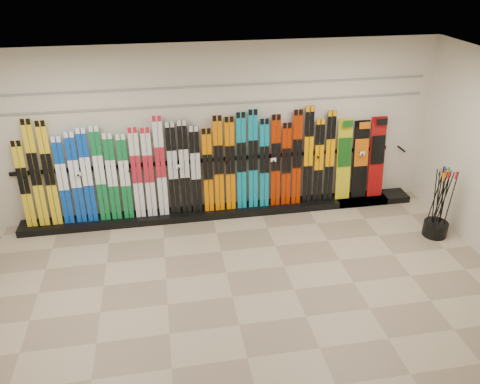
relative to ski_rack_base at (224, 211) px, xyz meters
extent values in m
plane|color=#87745D|center=(-0.22, -2.28, -0.06)|extent=(8.00, 8.00, 0.00)
plane|color=beige|center=(-0.22, 0.22, 1.44)|extent=(8.00, 0.00, 8.00)
plane|color=silver|center=(-0.22, -2.28, 2.94)|extent=(8.00, 8.00, 0.00)
cube|color=black|center=(0.00, 0.00, 0.00)|extent=(8.00, 0.40, 0.12)
cube|color=gold|center=(-3.28, 0.02, 0.81)|extent=(0.17, 0.15, 1.50)
cube|color=gold|center=(-3.08, 0.03, 0.98)|extent=(0.17, 0.18, 1.83)
cube|color=gold|center=(-2.87, 0.03, 0.96)|extent=(0.17, 0.18, 1.79)
cube|color=#093FAC|center=(-2.67, 0.02, 0.82)|extent=(0.17, 0.15, 1.53)
cube|color=#093FAC|center=(-2.47, 0.02, 0.86)|extent=(0.17, 0.16, 1.59)
cube|color=#093FAC|center=(-2.28, 0.02, 0.88)|extent=(0.17, 0.16, 1.65)
cube|color=#0D6B30|center=(-2.07, 0.03, 0.89)|extent=(0.17, 0.17, 1.67)
cube|color=#0D6B30|center=(-1.88, 0.02, 0.82)|extent=(0.17, 0.15, 1.53)
cube|color=#0D6B30|center=(-1.68, 0.02, 0.81)|extent=(0.17, 0.15, 1.50)
cube|color=silver|center=(-1.47, 0.02, 0.86)|extent=(0.17, 0.16, 1.60)
cube|color=silver|center=(-1.27, 0.02, 0.85)|extent=(0.17, 0.16, 1.59)
cube|color=silver|center=(-1.07, 0.03, 0.94)|extent=(0.17, 0.18, 1.77)
cube|color=black|center=(-0.87, 0.03, 0.89)|extent=(0.17, 0.17, 1.66)
cube|color=black|center=(-0.67, 0.03, 0.90)|extent=(0.17, 0.17, 1.68)
cube|color=black|center=(-0.48, 0.02, 0.84)|extent=(0.17, 0.16, 1.57)
cube|color=#D76D00|center=(-0.27, 0.02, 0.81)|extent=(0.17, 0.15, 1.51)
cube|color=#D76D00|center=(-0.08, 0.03, 0.92)|extent=(0.17, 0.17, 1.72)
cube|color=#D76D00|center=(0.12, 0.03, 0.90)|extent=(0.17, 0.17, 1.69)
cube|color=#097D96|center=(0.32, 0.03, 0.93)|extent=(0.17, 0.17, 1.75)
cube|color=#097D96|center=(0.53, 0.03, 0.95)|extent=(0.17, 0.18, 1.79)
cube|color=#097D96|center=(0.73, 0.02, 0.87)|extent=(0.17, 0.16, 1.62)
cube|color=#9E2000|center=(0.93, 0.03, 0.90)|extent=(0.17, 0.17, 1.68)
cube|color=#9E2000|center=(1.13, 0.02, 0.82)|extent=(0.17, 0.15, 1.52)
cube|color=#9E2000|center=(1.32, 0.03, 0.93)|extent=(0.17, 0.17, 1.74)
cube|color=black|center=(1.53, 0.03, 0.95)|extent=(0.17, 0.18, 1.79)
cube|color=black|center=(1.73, 0.02, 0.84)|extent=(0.17, 0.16, 1.56)
cube|color=black|center=(1.93, 0.03, 0.90)|extent=(0.17, 0.17, 1.69)
cube|color=gold|center=(2.23, 0.08, 0.81)|extent=(0.27, 0.23, 1.50)
cube|color=black|center=(2.54, 0.07, 0.79)|extent=(0.29, 0.23, 1.45)
cube|color=#990C0C|center=(2.87, 0.08, 0.81)|extent=(0.29, 0.23, 1.50)
cylinder|color=black|center=(3.38, -1.32, 0.07)|extent=(0.39, 0.39, 0.25)
cylinder|color=black|center=(3.33, -1.31, 0.55)|extent=(0.02, 0.16, 1.17)
cylinder|color=black|center=(3.30, -1.23, 0.55)|extent=(0.16, 0.03, 1.17)
cylinder|color=black|center=(3.40, -1.19, 0.55)|extent=(0.06, 0.05, 1.18)
cylinder|color=black|center=(3.45, -1.22, 0.55)|extent=(0.16, 0.07, 1.17)
cylinder|color=black|center=(3.38, -1.36, 0.55)|extent=(0.14, 0.07, 1.17)
cylinder|color=black|center=(3.35, -1.33, 0.55)|extent=(0.12, 0.07, 1.18)
cylinder|color=black|center=(3.42, -1.33, 0.55)|extent=(0.08, 0.09, 1.18)
cylinder|color=black|center=(3.45, -1.22, 0.55)|extent=(0.10, 0.15, 1.17)
cylinder|color=black|center=(3.48, -1.39, 0.55)|extent=(0.07, 0.02, 1.18)
cylinder|color=black|center=(3.25, -1.41, 0.55)|extent=(0.09, 0.15, 1.17)
cylinder|color=black|center=(3.29, -1.23, 0.55)|extent=(0.09, 0.10, 1.18)
cube|color=gray|center=(-0.22, 0.20, 1.94)|extent=(7.60, 0.02, 0.03)
cube|color=gray|center=(-0.22, 0.20, 2.24)|extent=(7.60, 0.02, 0.03)
camera|label=1|loc=(-1.01, -7.29, 4.23)|focal=35.00mm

